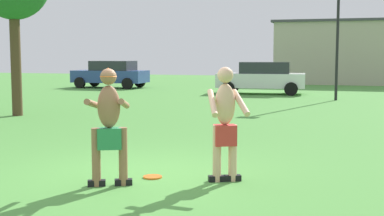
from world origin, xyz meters
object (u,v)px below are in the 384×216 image
(frisbee, at_px, (153,177))
(car_white_near_post, at_px, (262,77))
(car_blue_mid_lot, at_px, (111,74))
(player_with_cap, at_px, (109,121))
(lamp_post, at_px, (338,17))
(player_in_red, at_px, (225,121))

(frisbee, bearing_deg, car_white_near_post, 94.13)
(car_blue_mid_lot, bearing_deg, player_with_cap, -64.04)
(lamp_post, bearing_deg, car_white_near_post, 143.04)
(car_blue_mid_lot, xyz_separation_m, lamp_post, (12.92, -4.86, 2.69))
(car_blue_mid_lot, bearing_deg, car_white_near_post, -12.88)
(frisbee, xyz_separation_m, car_blue_mid_lot, (-10.59, 20.25, 0.81))
(player_with_cap, xyz_separation_m, car_blue_mid_lot, (-10.17, 20.89, -0.14))
(car_white_near_post, bearing_deg, player_in_red, -82.24)
(car_white_near_post, relative_size, lamp_post, 0.77)
(frisbee, xyz_separation_m, lamp_post, (2.33, 15.39, 3.50))
(player_in_red, xyz_separation_m, car_white_near_post, (-2.45, 18.01, -0.10))
(frisbee, bearing_deg, car_blue_mid_lot, 117.62)
(car_white_near_post, height_order, car_blue_mid_lot, same)
(car_white_near_post, bearing_deg, frisbee, -85.87)
(car_white_near_post, bearing_deg, car_blue_mid_lot, 167.12)
(player_in_red, bearing_deg, frisbee, -174.44)
(player_with_cap, height_order, frisbee, player_with_cap)
(player_in_red, bearing_deg, lamp_post, 85.58)
(car_blue_mid_lot, bearing_deg, frisbee, -62.38)
(player_with_cap, xyz_separation_m, frisbee, (0.42, 0.64, -0.95))
(player_in_red, xyz_separation_m, frisbee, (-1.15, -0.11, -0.91))
(player_with_cap, distance_m, car_white_near_post, 18.79)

